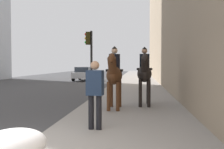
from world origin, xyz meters
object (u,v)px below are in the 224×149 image
at_px(mounted_horse_near, 114,74).
at_px(traffic_light_near_curb, 90,52).
at_px(mounted_horse_far, 144,73).
at_px(pedestrian_greeting, 95,90).
at_px(car_near_lane, 84,74).

bearing_deg(mounted_horse_near, traffic_light_near_curb, -159.90).
height_order(mounted_horse_near, mounted_horse_far, mounted_horse_far).
bearing_deg(traffic_light_near_curb, pedestrian_greeting, -168.59).
distance_m(mounted_horse_far, pedestrian_greeting, 4.14).
xyz_separation_m(car_near_lane, traffic_light_near_curb, (-13.21, -3.07, 1.66)).
bearing_deg(mounted_horse_near, mounted_horse_far, 130.81).
xyz_separation_m(mounted_horse_near, mounted_horse_far, (0.94, -1.10, 0.03)).
height_order(mounted_horse_far, pedestrian_greeting, mounted_horse_far).
bearing_deg(mounted_horse_far, traffic_light_near_curb, -144.15).
distance_m(mounted_horse_near, mounted_horse_far, 1.45).
height_order(pedestrian_greeting, car_near_lane, pedestrian_greeting).
distance_m(pedestrian_greeting, traffic_light_near_curb, 8.23).
bearing_deg(car_near_lane, pedestrian_greeting, -166.74).
bearing_deg(mounted_horse_far, pedestrian_greeting, -18.23).
xyz_separation_m(pedestrian_greeting, car_near_lane, (21.17, 4.68, -0.35)).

